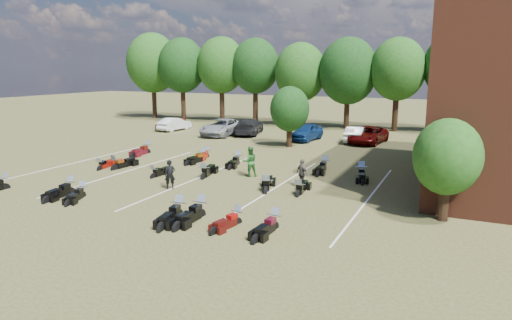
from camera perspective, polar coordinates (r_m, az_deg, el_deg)
The scene contains 35 objects.
ground at distance 23.08m, azimuth -4.96°, elevation -4.65°, with size 160.00×160.00×0.00m, color brown.
car_0 at distance 49.02m, azimuth -10.61°, elevation 4.55°, with size 1.51×3.76×1.28m, color #9B230E.
car_1 at distance 47.97m, azimuth -10.17°, elevation 4.45°, with size 1.40×4.03×1.33m, color silver.
car_2 at distance 43.91m, azimuth -4.31°, elevation 4.11°, with size 2.59×5.62×1.56m, color gray.
car_3 at distance 44.37m, azimuth -0.91°, elevation 4.23°, with size 2.21×5.43×1.58m, color black.
car_4 at distance 40.95m, azimuth 6.30°, elevation 3.51°, with size 1.80×4.47×1.52m, color navy.
car_5 at distance 40.73m, azimuth 12.39°, elevation 3.17°, with size 1.47×4.22×1.39m, color silver.
car_6 at distance 40.31m, azimuth 13.84°, elevation 3.05°, with size 2.38×5.16×1.43m, color #510604.
car_7 at distance 38.11m, azimuth 23.71°, elevation 2.05°, with size 2.21×5.44×1.58m, color #3C3C41.
person_black at distance 24.80m, azimuth -10.70°, elevation -1.80°, with size 0.57×0.37×1.57m, color black.
person_green at distance 27.12m, azimuth -0.77°, elevation -0.20°, with size 0.88×0.69×1.81m, color #266726.
person_grey at distance 24.82m, azimuth 5.79°, elevation -1.65°, with size 0.91×0.38×1.56m, color #4F4943.
motorcycle_0 at distance 27.94m, azimuth -28.92°, elevation -3.21°, with size 0.71×2.22×1.24m, color black, non-canonical shape.
motorcycle_1 at distance 24.59m, azimuth -20.86°, elevation -4.36°, with size 0.64×2.01×1.12m, color black, non-canonical shape.
motorcycle_2 at distance 25.50m, azimuth -22.20°, elevation -3.91°, with size 0.74×2.32×1.29m, color black, non-canonical shape.
motorcycle_3 at distance 20.30m, azimuth -9.63°, elevation -7.05°, with size 0.77×2.41×1.35m, color black, non-canonical shape.
motorcycle_4 at distance 20.18m, azimuth -6.96°, elevation -7.08°, with size 0.79×2.47×1.38m, color black, non-canonical shape.
motorcycle_5 at distance 18.59m, azimuth 2.28°, elevation -8.65°, with size 0.70×2.21×1.23m, color black, non-canonical shape.
motorcycle_6 at distance 19.18m, azimuth -2.43°, elevation -8.00°, with size 0.64×2.01×1.12m, color #3C0A08, non-canonical shape.
motorcycle_7 at distance 30.66m, azimuth -18.90°, elevation -1.18°, with size 0.65×2.02×1.13m, color maroon, non-canonical shape.
motorcycle_8 at distance 30.47m, azimuth -17.17°, elevation -1.15°, with size 0.77×2.42×1.35m, color black, non-canonical shape.
motorcycle_9 at distance 26.98m, azimuth -6.56°, elevation -2.30°, with size 0.78×2.43×1.36m, color black, non-canonical shape.
motorcycle_10 at distance 27.64m, azimuth -12.67°, elevation -2.18°, with size 0.64×1.99×1.11m, color black, non-canonical shape.
motorcycle_11 at distance 23.79m, azimuth 1.24°, elevation -4.11°, with size 0.79×2.49×1.39m, color black, non-canonical shape.
motorcycle_12 at distance 23.31m, azimuth 5.31°, elevation -4.49°, with size 0.72×2.25×1.25m, color black, non-canonical shape.
motorcycle_14 at distance 35.61m, azimuth -13.43°, elevation 0.82°, with size 0.78×2.43×1.36m, color #4D0B15, non-canonical shape.
motorcycle_15 at distance 33.19m, azimuth -6.12°, elevation 0.31°, with size 0.64×1.99×1.11m, color #9C1D0B, non-canonical shape.
motorcycle_16 at distance 30.72m, azimuth -2.31°, elevation -0.54°, with size 0.72×2.26×1.26m, color black, non-canonical shape.
motorcycle_17 at distance 32.00m, azimuth -6.71°, elevation -0.12°, with size 0.73×2.30×1.28m, color black, non-canonical shape.
motorcycle_19 at distance 27.80m, azimuth 12.99°, elevation -2.12°, with size 0.75×2.35×1.31m, color black, non-canonical shape.
motorcycle_20 at distance 29.22m, azimuth 8.54°, elevation -1.29°, with size 0.75×2.35×1.31m, color black, non-canonical shape.
tree_line at distance 49.69m, azimuth 11.02°, elevation 11.18°, with size 56.00×6.00×9.79m.
young_tree_near_building at distance 20.53m, azimuth 22.80°, elevation 0.35°, with size 2.80×2.80×4.16m.
young_tree_midfield at distance 37.23m, azimuth 4.22°, elevation 6.37°, with size 3.20×3.20×4.70m.
parking_lines at distance 27.06m, azimuth -7.32°, elevation -2.27°, with size 20.10×14.00×0.01m.
Camera 1 is at (11.11, -19.19, 6.40)m, focal length 32.00 mm.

